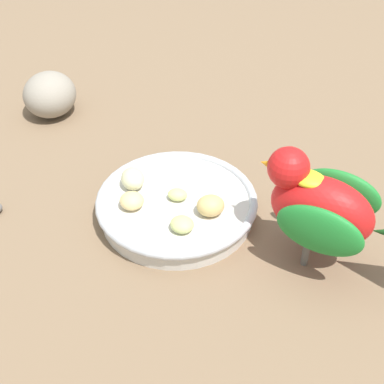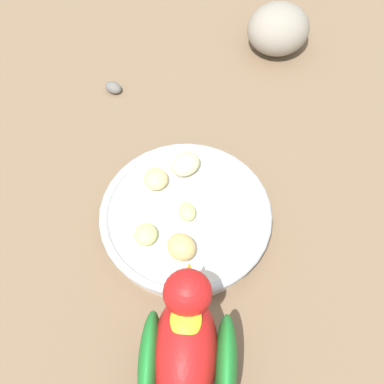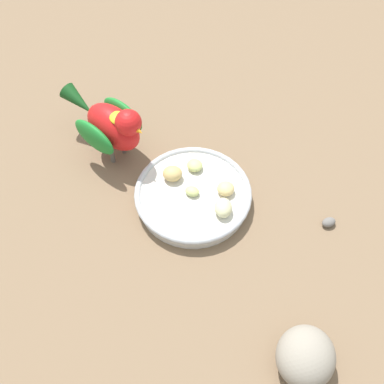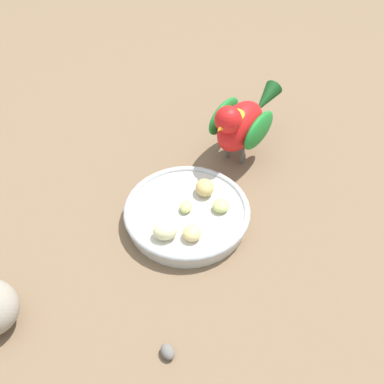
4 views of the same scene
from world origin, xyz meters
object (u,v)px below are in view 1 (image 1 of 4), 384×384
rock_large (50,94)px  feeding_bowl (177,205)px  apple_piece_3 (177,195)px  apple_piece_0 (132,201)px  parrot (326,206)px  apple_piece_1 (211,206)px  apple_piece_4 (133,179)px  apple_piece_2 (182,224)px

rock_large → feeding_bowl: bearing=159.5°
feeding_bowl → apple_piece_3: size_ratio=8.24×
feeding_bowl → rock_large: bearing=-20.5°
apple_piece_0 → parrot: parrot is taller
feeding_bowl → parrot: parrot is taller
apple_piece_3 → rock_large: 0.33m
apple_piece_1 → apple_piece_0: bearing=22.5°
apple_piece_1 → apple_piece_3: size_ratio=1.38×
apple_piece_1 → rock_large: size_ratio=0.37×
apple_piece_4 → parrot: bearing=-175.8°
feeding_bowl → apple_piece_0: (0.04, 0.04, 0.02)m
apple_piece_0 → rock_large: bearing=-29.9°
apple_piece_2 → apple_piece_3: apple_piece_2 is taller
feeding_bowl → apple_piece_4: bearing=3.6°
apple_piece_3 → apple_piece_4: bearing=5.2°
apple_piece_4 → rock_large: 0.27m
apple_piece_1 → rock_large: (0.36, -0.12, -0.00)m
feeding_bowl → apple_piece_2: 0.06m
apple_piece_4 → apple_piece_3: bearing=-174.8°
apple_piece_2 → apple_piece_3: 0.06m
apple_piece_1 → feeding_bowl: bearing=-1.7°
feeding_bowl → rock_large: 0.33m
apple_piece_1 → apple_piece_2: apple_piece_1 is taller
rock_large → apple_piece_3: bearing=159.9°
apple_piece_3 → parrot: bearing=-176.1°
feeding_bowl → apple_piece_3: apple_piece_3 is taller
apple_piece_0 → apple_piece_4: size_ratio=0.81×
apple_piece_1 → apple_piece_4: same height
apple_piece_0 → parrot: size_ratio=0.15×
apple_piece_3 → rock_large: size_ratio=0.27×
apple_piece_1 → apple_piece_2: size_ratio=1.21×
feeding_bowl → apple_piece_3: bearing=-94.8°
apple_piece_0 → apple_piece_1: apple_piece_1 is taller
apple_piece_0 → apple_piece_2: apple_piece_0 is taller
feeding_bowl → apple_piece_1: apple_piece_1 is taller
apple_piece_4 → parrot: 0.25m
feeding_bowl → apple_piece_2: (-0.03, 0.04, 0.02)m
apple_piece_1 → apple_piece_3: 0.05m
feeding_bowl → rock_large: (0.31, -0.12, 0.02)m
apple_piece_3 → rock_large: bearing=-20.1°
feeding_bowl → apple_piece_4: 0.07m
apple_piece_0 → apple_piece_1: 0.10m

